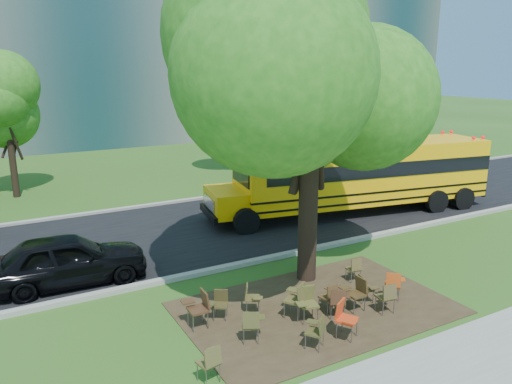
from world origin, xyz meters
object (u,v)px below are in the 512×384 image
school_bus (361,172)px  chair_15 (297,297)px  chair_11 (330,295)px  black_car (67,260)px  chair_6 (356,290)px  chair_7 (394,283)px  chair_10 (251,296)px  chair_0 (211,360)px  chair_8 (199,305)px  main_tree (312,74)px  chair_12 (365,286)px  chair_14 (387,295)px  chair_13 (355,267)px  chair_3 (307,300)px  chair_4 (339,300)px  chair_9 (220,302)px  chair_1 (252,323)px  chair_2 (317,329)px  chair_5 (345,316)px

school_bus → chair_15: 10.20m
chair_11 → black_car: (-5.62, 5.09, 0.27)m
chair_6 → black_car: size_ratio=0.20×
chair_7 → chair_10: chair_7 is taller
school_bus → chair_0: (-10.67, -7.95, -1.24)m
chair_8 → main_tree: bearing=-72.3°
chair_12 → chair_7: bearing=86.7°
main_tree → chair_14: size_ratio=11.18×
chair_6 → chair_13: (1.12, 1.38, -0.09)m
chair_3 → chair_4: chair_3 is taller
chair_9 → black_car: black_car is taller
chair_7 → chair_14: bearing=-104.8°
chair_12 → chair_15: (-2.05, 0.18, 0.12)m
chair_3 → chair_1: bearing=22.5°
chair_0 → chair_12: chair_0 is taller
main_tree → chair_6: (0.00, -2.25, -5.43)m
chair_10 → black_car: size_ratio=0.18×
chair_9 → main_tree: bearing=-131.8°
chair_2 → chair_12: 2.73m
chair_7 → main_tree: bearing=158.9°
school_bus → chair_2: size_ratio=15.58×
chair_2 → chair_4: chair_4 is taller
chair_0 → chair_9: size_ratio=1.09×
chair_9 → chair_14: (3.88, -1.85, 0.06)m
chair_1 → chair_14: (3.72, -0.45, 0.01)m
chair_2 → chair_10: (-0.50, 2.21, -0.01)m
chair_15 → black_car: (-4.70, 4.94, 0.17)m
chair_0 → chair_3: (3.12, 1.12, 0.05)m
main_tree → chair_13: size_ratio=12.49×
chair_9 → black_car: size_ratio=0.17×
chair_7 → chair_12: 0.84m
chair_11 → black_car: black_car is taller
chair_9 → chair_10: (0.83, -0.11, 0.02)m
chair_5 → chair_11: 1.30m
school_bus → chair_14: (-5.53, -7.52, -1.22)m
chair_15 → chair_1: bearing=165.3°
main_tree → chair_3: 6.00m
chair_0 → black_car: black_car is taller
chair_2 → chair_12: size_ratio=1.04×
chair_9 → chair_10: 0.84m
chair_15 → chair_3: bearing=-91.5°
chair_13 → chair_15: chair_15 is taller
chair_10 → black_car: bearing=-109.1°
chair_13 → chair_2: bearing=-135.4°
chair_0 → chair_10: chair_0 is taller
chair_4 → school_bus: bearing=78.8°
chair_3 → chair_15: bearing=-45.5°
chair_3 → chair_14: 2.14m
school_bus → chair_1: (-9.24, -7.07, -1.23)m
school_bus → chair_6: school_bus is taller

